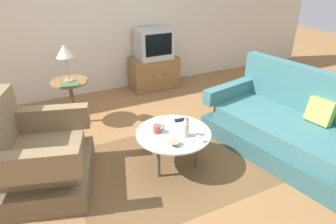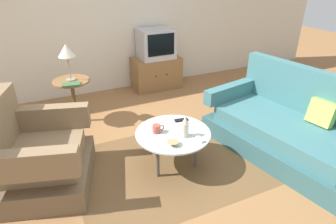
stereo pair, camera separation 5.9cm
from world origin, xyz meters
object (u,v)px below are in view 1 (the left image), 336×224
(vase, at_px, (186,127))
(armchair, at_px, (37,159))
(couch, at_px, (289,128))
(side_table, at_px, (71,93))
(television, at_px, (154,44))
(table_lamp, at_px, (65,52))
(tv_stand, at_px, (154,73))
(book, at_px, (70,85))
(bowl, at_px, (174,143))
(coffee_table, at_px, (173,135))
(mug, at_px, (157,129))
(tv_remote_silver, at_px, (200,138))
(tv_remote_dark, at_px, (181,120))

(vase, bearing_deg, armchair, 164.19)
(couch, height_order, side_table, couch)
(television, distance_m, table_lamp, 1.72)
(table_lamp, bearing_deg, tv_stand, 24.92)
(armchair, bearing_deg, book, 169.38)
(side_table, bearing_deg, tv_stand, 24.76)
(bowl, bearing_deg, coffee_table, 64.22)
(table_lamp, xyz_separation_m, vase, (0.90, -1.62, -0.48))
(armchair, distance_m, mug, 1.24)
(vase, xyz_separation_m, mug, (-0.24, 0.19, -0.07))
(side_table, relative_size, tv_remote_silver, 4.20)
(table_lamp, height_order, mug, table_lamp)
(armchair, xyz_separation_m, book, (0.52, 1.03, 0.32))
(bowl, relative_size, book, 0.49)
(tv_remote_dark, bearing_deg, mug, 26.74)
(book, bearing_deg, tv_remote_silver, -48.19)
(table_lamp, bearing_deg, tv_remote_silver, -59.96)
(coffee_table, relative_size, table_lamp, 1.65)
(mug, bearing_deg, tv_remote_dark, 18.46)
(armchair, xyz_separation_m, vase, (1.44, -0.41, 0.22))
(tv_stand, distance_m, tv_remote_dark, 2.10)
(mug, bearing_deg, book, 118.79)
(side_table, distance_m, bowl, 1.87)
(couch, bearing_deg, vase, 70.16)
(side_table, relative_size, tv_stand, 0.75)
(armchair, height_order, couch, couch)
(couch, height_order, table_lamp, table_lamp)
(television, bearing_deg, table_lamp, -155.22)
(couch, xyz_separation_m, book, (-2.22, 1.64, 0.35))
(side_table, distance_m, television, 1.74)
(table_lamp, bearing_deg, vase, -61.00)
(armchair, relative_size, vase, 5.05)
(mug, height_order, tv_remote_silver, mug)
(television, xyz_separation_m, mug, (-0.88, -2.14, -0.34))
(side_table, bearing_deg, bowl, -67.59)
(couch, xyz_separation_m, tv_remote_dark, (-1.19, 0.51, 0.14))
(table_lamp, relative_size, vase, 2.09)
(vase, distance_m, mug, 0.31)
(television, xyz_separation_m, bowl, (-0.83, -2.44, -0.36))
(bowl, xyz_separation_m, book, (-0.73, 1.54, 0.19))
(tv_remote_dark, bearing_deg, tv_remote_silver, 97.09)
(side_table, height_order, mug, side_table)
(mug, xyz_separation_m, bowl, (0.05, -0.30, -0.02))
(coffee_table, xyz_separation_m, tv_remote_silver, (0.19, -0.24, 0.04))
(armchair, distance_m, side_table, 1.34)
(armchair, xyz_separation_m, tv_stand, (2.09, 1.93, -0.04))
(armchair, height_order, television, television)
(table_lamp, bearing_deg, book, -96.80)
(tv_stand, bearing_deg, armchair, -137.27)
(television, bearing_deg, tv_remote_dark, -104.63)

